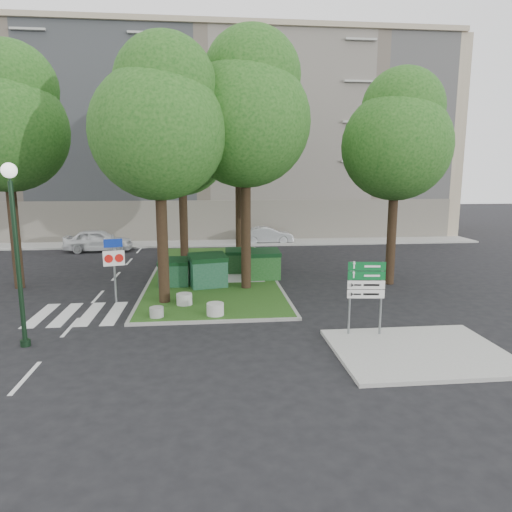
{
  "coord_description": "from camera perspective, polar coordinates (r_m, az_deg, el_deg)",
  "views": [
    {
      "loc": [
        0.35,
        -15.74,
        5.28
      ],
      "look_at": [
        2.21,
        2.18,
        2.0
      ],
      "focal_mm": 32.0,
      "sensor_mm": 36.0,
      "label": 1
    }
  ],
  "objects": [
    {
      "name": "bollard_left",
      "position": [
        17.1,
        -12.32,
        -6.85
      ],
      "size": [
        0.51,
        0.51,
        0.36
      ],
      "primitive_type": "cylinder",
      "color": "gray",
      "rests_on": "median_island"
    },
    {
      "name": "tree_street_left",
      "position": [
        23.61,
        -28.72,
        14.86
      ],
      "size": [
        5.4,
        5.4,
        11.0
      ],
      "color": "black",
      "rests_on": "ground"
    },
    {
      "name": "litter_bin",
      "position": [
        26.54,
        -1.17,
        -0.07
      ],
      "size": [
        0.43,
        0.43,
        0.74
      ],
      "primitive_type": "cylinder",
      "color": "orange",
      "rests_on": "median_island"
    },
    {
      "name": "building_sidewalk",
      "position": [
        34.64,
        -6.45,
        1.58
      ],
      "size": [
        42.0,
        3.0,
        0.12
      ],
      "primitive_type": "cube",
      "color": "#999993",
      "rests_on": "ground"
    },
    {
      "name": "car_white",
      "position": [
        32.89,
        -19.09,
        1.86
      ],
      "size": [
        4.51,
        1.85,
        1.53
      ],
      "primitive_type": "imported",
      "rotation": [
        0.0,
        0.0,
        1.58
      ],
      "color": "silver",
      "rests_on": "ground"
    },
    {
      "name": "tree_street_right",
      "position": [
        22.62,
        17.35,
        14.18
      ],
      "size": [
        5.0,
        5.0,
        10.06
      ],
      "color": "black",
      "rests_on": "ground"
    },
    {
      "name": "tree_median_near_left",
      "position": [
        18.5,
        -11.86,
        16.43
      ],
      "size": [
        5.2,
        5.2,
        10.53
      ],
      "color": "black",
      "rests_on": "ground"
    },
    {
      "name": "apartment_building",
      "position": [
        41.83,
        -6.6,
        13.98
      ],
      "size": [
        41.0,
        12.0,
        16.0
      ],
      "primitive_type": "cube",
      "color": "tan",
      "rests_on": "ground"
    },
    {
      "name": "zebra_crossing",
      "position": [
        18.49,
        -18.62,
        -6.81
      ],
      "size": [
        5.0,
        3.0,
        0.01
      ],
      "primitive_type": "cube",
      "color": "silver",
      "rests_on": "ground"
    },
    {
      "name": "tree_median_mid",
      "position": [
        24.89,
        -9.1,
        14.11
      ],
      "size": [
        4.8,
        4.8,
        9.99
      ],
      "color": "black",
      "rests_on": "ground"
    },
    {
      "name": "tree_median_far",
      "position": [
        28.03,
        -2.02,
        16.54
      ],
      "size": [
        5.8,
        5.8,
        11.93
      ],
      "color": "black",
      "rests_on": "ground"
    },
    {
      "name": "dumpster_c",
      "position": [
        23.98,
        -2.18,
        -0.61
      ],
      "size": [
        1.43,
        1.04,
        1.28
      ],
      "rotation": [
        0.0,
        0.0,
        -0.05
      ],
      "color": "#103713",
      "rests_on": "median_island"
    },
    {
      "name": "dumpster_d",
      "position": [
        22.54,
        0.93,
        -1.06
      ],
      "size": [
        1.67,
        1.22,
        1.49
      ],
      "rotation": [
        0.0,
        0.0,
        0.06
      ],
      "color": "#154515",
      "rests_on": "median_island"
    },
    {
      "name": "traffic_sign_pole",
      "position": [
        19.45,
        -17.34,
        -0.41
      ],
      "size": [
        0.83,
        0.26,
        2.83
      ],
      "rotation": [
        0.0,
        0.0,
        0.25
      ],
      "color": "slate",
      "rests_on": "ground"
    },
    {
      "name": "dumpster_a",
      "position": [
        21.51,
        -10.27,
        -2.01
      ],
      "size": [
        1.41,
        0.99,
        1.31
      ],
      "rotation": [
        0.0,
        0.0,
        0.01
      ],
      "color": "#103B1F",
      "rests_on": "median_island"
    },
    {
      "name": "bollard_mid",
      "position": [
        18.44,
        -8.95,
        -5.34
      ],
      "size": [
        0.62,
        0.62,
        0.44
      ],
      "primitive_type": "cylinder",
      "color": "#A7A8A3",
      "rests_on": "median_island"
    },
    {
      "name": "bollard_right",
      "position": [
        16.97,
        -5.11,
        -6.62
      ],
      "size": [
        0.63,
        0.63,
        0.45
      ],
      "primitive_type": "cylinder",
      "color": "#ADADA8",
      "rests_on": "median_island"
    },
    {
      "name": "dumpster_b",
      "position": [
        21.1,
        -6.01,
        -1.82
      ],
      "size": [
        1.88,
        1.51,
        1.55
      ],
      "rotation": [
        0.0,
        0.0,
        0.23
      ],
      "color": "#134128",
      "rests_on": "median_island"
    },
    {
      "name": "tree_median_near_right",
      "position": [
        20.55,
        -1.08,
        17.88
      ],
      "size": [
        5.6,
        5.6,
        11.46
      ],
      "color": "black",
      "rests_on": "ground"
    },
    {
      "name": "sidewalk_corner",
      "position": [
        14.66,
        19.71,
        -11.17
      ],
      "size": [
        5.0,
        4.0,
        0.12
      ],
      "primitive_type": "cube",
      "color": "#999993",
      "rests_on": "ground"
    },
    {
      "name": "ground",
      "position": [
        16.6,
        -6.91,
        -8.3
      ],
      "size": [
        120.0,
        120.0,
        0.0
      ],
      "primitive_type": "plane",
      "color": "black",
      "rests_on": "ground"
    },
    {
      "name": "car_silver",
      "position": [
        34.67,
        1.44,
        2.61
      ],
      "size": [
        3.88,
        1.45,
        1.27
      ],
      "primitive_type": "imported",
      "rotation": [
        0.0,
        0.0,
        1.6
      ],
      "color": "#B0B4B8",
      "rests_on": "ground"
    },
    {
      "name": "median_island",
      "position": [
        24.31,
        -5.45,
        -2.13
      ],
      "size": [
        6.0,
        16.0,
        0.12
      ],
      "primitive_type": "cube",
      "color": "#1D3F12",
      "rests_on": "ground"
    },
    {
      "name": "directional_sign",
      "position": [
        15.04,
        13.58,
        -3.71
      ],
      "size": [
        1.19,
        0.19,
        2.39
      ],
      "rotation": [
        0.0,
        0.0,
        -0.11
      ],
      "color": "slate",
      "rests_on": "sidewalk_corner"
    },
    {
      "name": "street_lamp",
      "position": [
        15.3,
        -27.9,
        2.47
      ],
      "size": [
        0.44,
        0.44,
        5.58
      ],
      "color": "black",
      "rests_on": "ground"
    },
    {
      "name": "median_kerb",
      "position": [
        24.31,
        -5.45,
        -2.15
      ],
      "size": [
        6.3,
        16.3,
        0.1
      ],
      "primitive_type": "cube",
      "color": "gray",
      "rests_on": "ground"
    }
  ]
}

